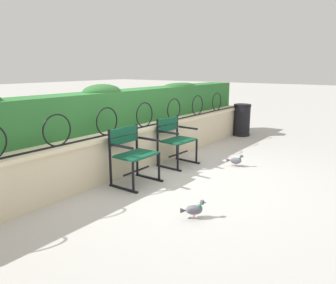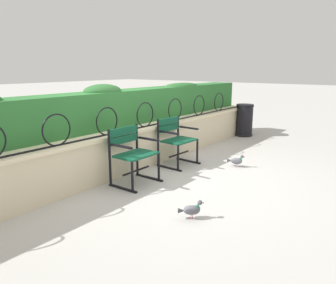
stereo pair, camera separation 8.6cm
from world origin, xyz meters
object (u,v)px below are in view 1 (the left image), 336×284
object	(u,v)px
park_chair_left	(132,153)
pigeon_far_side	(194,209)
park_chair_right	(175,139)
trash_bin	(242,121)
pigeon_near_chairs	(235,160)

from	to	relation	value
park_chair_left	pigeon_far_side	bearing A→B (deg)	-109.34
park_chair_right	park_chair_left	bearing A→B (deg)	-177.93
pigeon_far_side	trash_bin	world-z (taller)	trash_bin
park_chair_right	pigeon_far_side	distance (m)	2.15
park_chair_left	trash_bin	bearing A→B (deg)	1.76
pigeon_near_chairs	trash_bin	distance (m)	2.74
trash_bin	pigeon_far_side	bearing A→B (deg)	-162.40
park_chair_right	trash_bin	bearing A→B (deg)	1.64
pigeon_near_chairs	trash_bin	bearing A→B (deg)	21.74
park_chair_left	pigeon_near_chairs	xyz separation A→B (m)	(1.63, -0.88, -0.35)
pigeon_near_chairs	trash_bin	world-z (taller)	trash_bin
pigeon_far_side	trash_bin	bearing A→B (deg)	17.60
park_chair_right	pigeon_far_side	world-z (taller)	park_chair_right
pigeon_far_side	trash_bin	xyz separation A→B (m)	(4.64, 1.47, 0.26)
trash_bin	park_chair_left	bearing A→B (deg)	-178.24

